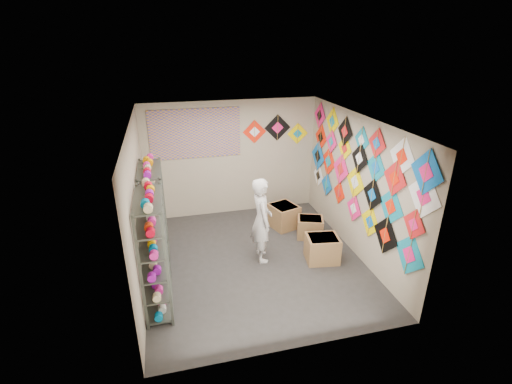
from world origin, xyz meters
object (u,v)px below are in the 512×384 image
object	(u,v)px
shelf_rack_back	(155,216)
carton_b	(310,227)
carton_a	(322,249)
carton_c	(283,216)
shelf_rack_front	(154,254)
shopkeeper	(262,220)

from	to	relation	value
shelf_rack_back	carton_b	distance (m)	3.24
carton_a	carton_c	bearing A→B (deg)	109.71
shelf_rack_front	carton_b	world-z (taller)	shelf_rack_front
shelf_rack_back	carton_b	xyz separation A→B (m)	(3.15, 0.16, -0.73)
carton_a	shelf_rack_front	bearing A→B (deg)	-161.11
carton_b	carton_c	bearing A→B (deg)	144.65
shelf_rack_front	carton_b	xyz separation A→B (m)	(3.15, 1.46, -0.73)
shopkeeper	carton_c	size ratio (longest dim) A/B	2.78
shopkeeper	carton_a	bearing A→B (deg)	-106.27
shelf_rack_front	shopkeeper	world-z (taller)	shelf_rack_front
carton_b	shopkeeper	bearing A→B (deg)	-136.20
carton_c	carton_b	bearing A→B (deg)	-72.83
shelf_rack_back	carton_a	distance (m)	3.20
shelf_rack_front	shopkeeper	size ratio (longest dim) A/B	1.15
shelf_rack_front	carton_a	distance (m)	3.16
shelf_rack_front	shelf_rack_back	distance (m)	1.30
shelf_rack_front	carton_a	xyz separation A→B (m)	(3.04, 0.56, -0.70)
shopkeeper	carton_a	size ratio (longest dim) A/B	2.75
shopkeeper	carton_c	world-z (taller)	shopkeeper
shelf_rack_front	shelf_rack_back	xyz separation A→B (m)	(0.00, 1.30, 0.00)
shopkeeper	carton_b	xyz separation A→B (m)	(1.22, 0.55, -0.61)
carton_b	carton_c	distance (m)	0.71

